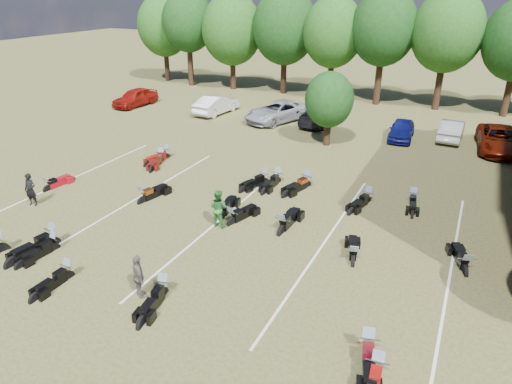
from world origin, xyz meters
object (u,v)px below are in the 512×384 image
Objects in this scene: motorcycle_0 at (2,251)px; motorcycle_3 at (68,278)px; person_black at (30,190)px; motorcycle_14 at (161,162)px; person_grey at (139,277)px; motorcycle_7 at (48,190)px; person_green at (218,208)px; car_4 at (402,130)px; car_0 at (135,97)px.

motorcycle_3 is (3.92, -0.21, 0.00)m from motorcycle_0.
motorcycle_14 is at bearing 62.61° from person_black.
person_grey reaches higher than motorcycle_14.
motorcycle_7 is at bearing 103.75° from person_black.
motorcycle_0 is at bearing 126.53° from motorcycle_7.
motorcycle_7 is at bearing 8.32° from person_green.
car_4 is 24.15m from motorcycle_3.
person_grey is 0.83× the size of motorcycle_3.
car_0 is at bearing 102.50° from person_black.
motorcycle_0 is at bearing -58.71° from car_0.
person_grey is 11.50m from motorcycle_7.
car_4 is 2.39× the size of person_black.
person_black is 0.81× the size of motorcycle_7.
car_4 is at bearing 81.12° from motorcycle_0.
person_green reaches higher than motorcycle_14.
person_green is 9.22m from motorcycle_14.
car_0 is 2.24× the size of motorcycle_7.
person_black is at bearing 143.24° from motorcycle_0.
person_green is 6.77m from motorcycle_3.
motorcycle_0 is at bearing -104.80° from motorcycle_14.
motorcycle_0 is at bearing -121.89° from car_4.
motorcycle_3 is 0.98× the size of motorcycle_7.
person_green reaches higher than car_0.
motorcycle_7 is at bearing 141.11° from motorcycle_0.
motorcycle_7 is (-15.23, -17.37, -0.68)m from car_4.
person_black is 0.69× the size of motorcycle_0.
motorcycle_0 is (11.20, -21.99, -0.78)m from car_0.
person_black is 0.94× the size of person_green.
person_grey is (9.50, -3.48, -0.00)m from person_black.
motorcycle_7 is at bearing -60.34° from car_0.
person_grey is 0.74× the size of motorcycle_14.
person_grey is 13.51m from motorcycle_14.
car_4 is at bearing -126.68° from motorcycle_7.
person_grey is at bearing -73.20° from motorcycle_14.
motorcycle_3 is 12.32m from motorcycle_14.
person_grey is at bearing -106.27° from car_4.
person_grey is 0.69× the size of motorcycle_0.
car_0 is 24.27m from person_green.
motorcycle_7 is (7.97, -16.82, -0.78)m from car_0.
motorcycle_0 is 11.32m from motorcycle_14.
person_black is at bearing -60.22° from car_0.
car_0 is at bearing 124.58° from motorcycle_3.
person_green is (9.32, 2.21, 0.05)m from person_black.
motorcycle_7 reaches higher than motorcycle_3.
car_0 is 2.06× the size of motorcycle_14.
car_4 is at bearing -67.30° from person_grey.
car_0 is 2.30× the size of motorcycle_3.
person_black reaches higher than car_4.
person_black is 10.12m from person_grey.
car_4 reaches higher than motorcycle_3.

